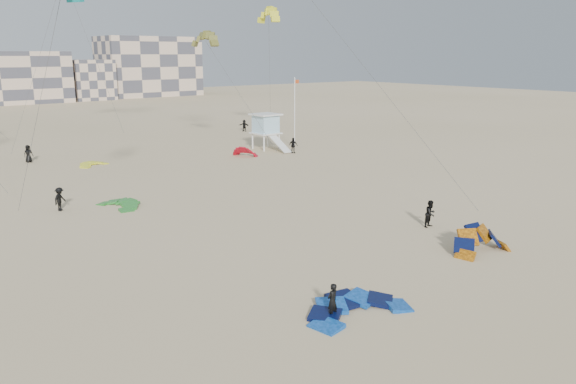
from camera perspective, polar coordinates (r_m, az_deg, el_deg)
ground at (r=27.61m, az=7.45°, el=-10.50°), size 320.00×320.00×0.00m
kite_ground_blue at (r=26.05m, az=6.98°, el=-12.05°), size 5.21×5.42×1.39m
kite_ground_orange at (r=35.01m, az=18.97°, el=-5.83°), size 4.27×4.23×3.88m
kite_ground_green at (r=44.81m, az=-16.73°, el=-1.41°), size 4.34×4.14×1.24m
kite_ground_red_far at (r=64.48m, az=-4.37°, el=3.67°), size 3.99×3.94×2.99m
kite_ground_yellow at (r=62.19m, az=-19.20°, el=2.56°), size 3.93×4.02×1.07m
kitesurfer_main at (r=25.09m, az=4.53°, el=-10.98°), size 0.64×0.46×1.62m
kitesurfer_b at (r=38.85m, az=14.28°, el=-2.15°), size 0.97×0.79×1.84m
kitesurfer_c at (r=44.84m, az=-22.17°, el=-0.68°), size 1.31×1.22×1.77m
kitesurfer_d at (r=66.00m, az=0.54°, el=4.75°), size 0.93×1.16×1.84m
kitesurfer_e at (r=66.47m, az=-24.88°, el=3.55°), size 1.00×0.72×1.89m
kitesurfer_f at (r=85.38m, az=-4.47°, el=6.75°), size 1.27×1.66×1.75m
kite_fly_olive at (r=66.76m, az=-8.40°, el=14.98°), size 5.13×11.70×13.24m
kite_fly_yellow at (r=78.45m, az=-1.98°, el=17.39°), size 5.55×6.56×16.59m
lifeguard_tower_near at (r=68.81m, az=-2.26°, el=6.15°), size 3.14×5.93×4.33m
flagpole at (r=69.35m, az=0.69°, el=8.19°), size 0.70×0.11×8.64m
condo_east at (r=164.29m, az=-13.94°, el=12.26°), size 26.00×14.00×16.00m
condo_fill_right at (r=153.98m, az=-19.44°, el=10.70°), size 10.00×10.00×10.00m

